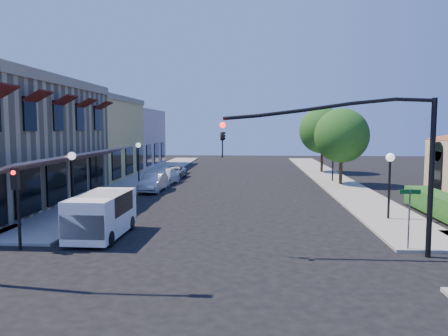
# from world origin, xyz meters

# --- Properties ---
(ground) EXTENTS (120.00, 120.00, 0.00)m
(ground) POSITION_xyz_m (0.00, 0.00, 0.00)
(ground) COLOR black
(ground) RESTS_ON ground
(sidewalk_left) EXTENTS (3.50, 50.00, 0.12)m
(sidewalk_left) POSITION_xyz_m (-8.75, 27.00, 0.06)
(sidewalk_left) COLOR gray
(sidewalk_left) RESTS_ON ground
(sidewalk_right) EXTENTS (3.50, 50.00, 0.12)m
(sidewalk_right) POSITION_xyz_m (8.75, 27.00, 0.06)
(sidewalk_right) COLOR gray
(sidewalk_right) RESTS_ON ground
(curb_red_strip) EXTENTS (0.25, 10.00, 0.06)m
(curb_red_strip) POSITION_xyz_m (-6.90, 8.00, 0.00)
(curb_red_strip) COLOR maroon
(curb_red_strip) RESTS_ON ground
(yellow_stucco_building) EXTENTS (10.00, 12.00, 7.60)m
(yellow_stucco_building) POSITION_xyz_m (-15.50, 26.00, 3.80)
(yellow_stucco_building) COLOR #E0C564
(yellow_stucco_building) RESTS_ON ground
(pink_stucco_building) EXTENTS (10.00, 12.00, 7.00)m
(pink_stucco_building) POSITION_xyz_m (-15.50, 38.00, 3.50)
(pink_stucco_building) COLOR #D1A29E
(pink_stucco_building) RESTS_ON ground
(hedge) EXTENTS (1.40, 8.00, 1.10)m
(hedge) POSITION_xyz_m (11.70, 9.00, 0.00)
(hedge) COLOR #1F4A15
(hedge) RESTS_ON ground
(street_tree_a) EXTENTS (4.56, 4.56, 6.48)m
(street_tree_a) POSITION_xyz_m (8.80, 22.00, 4.19)
(street_tree_a) COLOR #302213
(street_tree_a) RESTS_ON ground
(street_tree_b) EXTENTS (4.94, 4.94, 7.02)m
(street_tree_b) POSITION_xyz_m (8.80, 32.00, 4.54)
(street_tree_b) COLOR #302213
(street_tree_b) RESTS_ON ground
(signal_mast_arm) EXTENTS (8.01, 0.39, 6.00)m
(signal_mast_arm) POSITION_xyz_m (5.86, 1.50, 4.09)
(signal_mast_arm) COLOR black
(signal_mast_arm) RESTS_ON ground
(secondary_signal) EXTENTS (0.28, 0.42, 3.32)m
(secondary_signal) POSITION_xyz_m (-8.00, 1.41, 2.32)
(secondary_signal) COLOR black
(secondary_signal) RESTS_ON ground
(street_name_sign) EXTENTS (0.80, 0.06, 2.50)m
(street_name_sign) POSITION_xyz_m (7.50, 2.20, 1.70)
(street_name_sign) COLOR #595B5E
(street_name_sign) RESTS_ON ground
(lamppost_left_near) EXTENTS (0.44, 0.44, 3.57)m
(lamppost_left_near) POSITION_xyz_m (-8.50, 8.00, 2.74)
(lamppost_left_near) COLOR black
(lamppost_left_near) RESTS_ON ground
(lamppost_left_far) EXTENTS (0.44, 0.44, 3.57)m
(lamppost_left_far) POSITION_xyz_m (-8.50, 22.00, 2.74)
(lamppost_left_far) COLOR black
(lamppost_left_far) RESTS_ON ground
(lamppost_right_near) EXTENTS (0.44, 0.44, 3.57)m
(lamppost_right_near) POSITION_xyz_m (8.50, 8.00, 2.74)
(lamppost_right_near) COLOR black
(lamppost_right_near) RESTS_ON ground
(lamppost_right_far) EXTENTS (0.44, 0.44, 3.57)m
(lamppost_right_far) POSITION_xyz_m (8.50, 24.00, 2.74)
(lamppost_right_far) COLOR black
(lamppost_right_far) RESTS_ON ground
(white_van) EXTENTS (2.01, 4.42, 1.95)m
(white_van) POSITION_xyz_m (-5.38, 3.61, 1.13)
(white_van) COLOR white
(white_van) RESTS_ON ground
(parked_car_a) EXTENTS (1.67, 3.31, 1.08)m
(parked_car_a) POSITION_xyz_m (-6.20, 6.00, 0.54)
(parked_car_a) COLOR black
(parked_car_a) RESTS_ON ground
(parked_car_b) EXTENTS (1.58, 4.22, 1.38)m
(parked_car_b) POSITION_xyz_m (-6.20, 17.50, 0.69)
(parked_car_b) COLOR silver
(parked_car_b) RESTS_ON ground
(parked_car_c) EXTENTS (2.34, 4.69, 1.31)m
(parked_car_c) POSITION_xyz_m (-6.20, 21.79, 0.65)
(parked_car_c) COLOR white
(parked_car_c) RESTS_ON ground
(parked_car_d) EXTENTS (2.17, 4.37, 1.19)m
(parked_car_d) POSITION_xyz_m (-6.20, 26.00, 0.60)
(parked_car_d) COLOR gray
(parked_car_d) RESTS_ON ground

